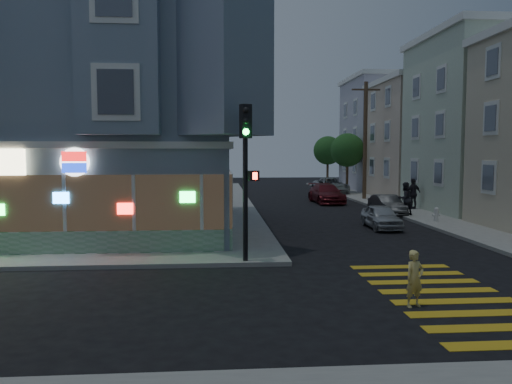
{
  "coord_description": "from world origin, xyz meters",
  "views": [
    {
      "loc": [
        0.57,
        -14.0,
        3.74
      ],
      "look_at": [
        2.06,
        5.15,
        2.21
      ],
      "focal_mm": 35.0,
      "sensor_mm": 36.0,
      "label": 1
    }
  ],
  "objects": [
    {
      "name": "pedestrian_a",
      "position": [
        11.3,
        13.74,
        1.09
      ],
      "size": [
        1.1,
        0.97,
        1.88
      ],
      "primitive_type": "imported",
      "rotation": [
        0.0,
        0.0,
        3.48
      ],
      "color": "black",
      "rests_on": "sidewalk_ne"
    },
    {
      "name": "row_house_d",
      "position": [
        19.5,
        34.0,
        5.4
      ],
      "size": [
        12.0,
        8.6,
        10.5
      ],
      "primitive_type": "cube",
      "color": "#ABA7B8",
      "rests_on": "sidewalk_ne"
    },
    {
      "name": "fire_hydrant",
      "position": [
        11.96,
        11.03,
        0.54
      ],
      "size": [
        0.43,
        0.25,
        0.74
      ],
      "color": "silver",
      "rests_on": "sidewalk_ne"
    },
    {
      "name": "ground",
      "position": [
        0.0,
        0.0,
        0.0
      ],
      "size": [
        120.0,
        120.0,
        0.0
      ],
      "primitive_type": "plane",
      "color": "black",
      "rests_on": "ground"
    },
    {
      "name": "pedestrian_b",
      "position": [
        13.0,
        16.72,
        1.12
      ],
      "size": [
        1.23,
        0.82,
        1.94
      ],
      "primitive_type": "imported",
      "rotation": [
        0.0,
        0.0,
        3.47
      ],
      "color": "#26232B",
      "rests_on": "sidewalk_ne"
    },
    {
      "name": "corner_building",
      "position": [
        -6.0,
        10.98,
        5.82
      ],
      "size": [
        14.6,
        14.6,
        11.4
      ],
      "color": "slate",
      "rests_on": "sidewalk_nw"
    },
    {
      "name": "sidewalk_nw",
      "position": [
        -13.5,
        23.0,
        0.07
      ],
      "size": [
        33.0,
        42.0,
        0.15
      ],
      "primitive_type": "cube",
      "color": "gray",
      "rests_on": "ground"
    },
    {
      "name": "utility_pole",
      "position": [
        12.0,
        24.0,
        4.8
      ],
      "size": [
        2.2,
        0.3,
        9.0
      ],
      "color": "#4C3826",
      "rests_on": "sidewalk_ne"
    },
    {
      "name": "sidewalk_ne",
      "position": [
        23.0,
        23.0,
        0.07
      ],
      "size": [
        24.0,
        42.0,
        0.15
      ],
      "primitive_type": "cube",
      "color": "gray",
      "rests_on": "ground"
    },
    {
      "name": "parked_car_c",
      "position": [
        8.6,
        22.17,
        0.7
      ],
      "size": [
        2.18,
        4.91,
        1.4
      ],
      "primitive_type": "imported",
      "rotation": [
        0.0,
        0.0,
        0.05
      ],
      "color": "maroon",
      "rests_on": "ground"
    },
    {
      "name": "row_house_c",
      "position": [
        19.5,
        25.0,
        4.65
      ],
      "size": [
        12.0,
        8.6,
        9.0
      ],
      "primitive_type": "cube",
      "color": "#BFAB93",
      "rests_on": "sidewalk_ne"
    },
    {
      "name": "traffic_signal",
      "position": [
        1.5,
        2.17,
        3.63
      ],
      "size": [
        0.65,
        0.58,
        5.15
      ],
      "rotation": [
        0.0,
        0.0,
        0.35
      ],
      "color": "black",
      "rests_on": "sidewalk_nw"
    },
    {
      "name": "parked_car_b",
      "position": [
        10.7,
        14.98,
        0.6
      ],
      "size": [
        1.32,
        3.66,
        1.2
      ],
      "primitive_type": "imported",
      "rotation": [
        0.0,
        0.0,
        0.01
      ],
      "color": "#333537",
      "rests_on": "ground"
    },
    {
      "name": "parked_car_d",
      "position": [
        10.7,
        29.96,
        0.73
      ],
      "size": [
        2.66,
        5.38,
        1.47
      ],
      "primitive_type": "imported",
      "rotation": [
        0.0,
        0.0,
        0.04
      ],
      "color": "#A8AFB3",
      "rests_on": "ground"
    },
    {
      "name": "running_child",
      "position": [
        5.31,
        -2.48,
        0.69
      ],
      "size": [
        0.59,
        0.48,
        1.39
      ],
      "primitive_type": "imported",
      "rotation": [
        0.0,
        0.0,
        0.33
      ],
      "color": "#DBC870",
      "rests_on": "ground"
    },
    {
      "name": "parked_car_a",
      "position": [
        8.6,
        9.78,
        0.58
      ],
      "size": [
        1.46,
        3.46,
        1.17
      ],
      "primitive_type": "imported",
      "rotation": [
        0.0,
        0.0,
        -0.02
      ],
      "color": "#B1B5B9",
      "rests_on": "ground"
    },
    {
      "name": "street_tree_near",
      "position": [
        12.2,
        30.0,
        3.94
      ],
      "size": [
        3.0,
        3.0,
        5.3
      ],
      "color": "#4C3826",
      "rests_on": "sidewalk_ne"
    },
    {
      "name": "street_tree_far",
      "position": [
        12.2,
        38.0,
        3.94
      ],
      "size": [
        3.0,
        3.0,
        5.3
      ],
      "color": "#4C3826",
      "rests_on": "sidewalk_ne"
    }
  ]
}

